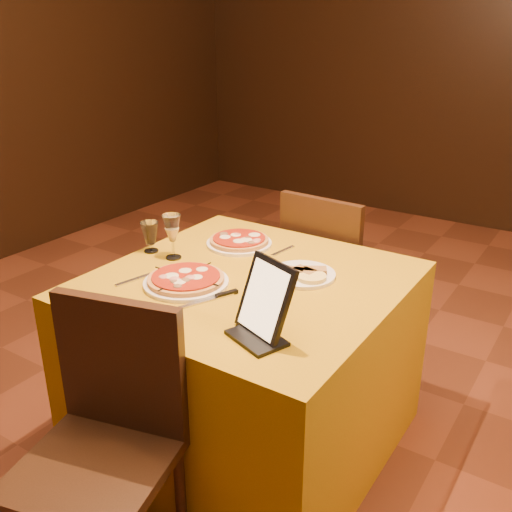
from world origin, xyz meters
The scene contains 13 objects.
floor centered at (0.00, 0.00, -0.01)m, with size 6.00×7.00×0.01m, color #5E2D19.
main_table centered at (-0.34, 0.14, 0.38)m, with size 1.10×1.10×0.75m, color #AF820B.
chair_main_near centered at (-0.34, -0.67, 0.46)m, with size 0.41×0.41×0.91m, color black, non-canonical shape.
chair_main_far centered at (-0.34, 0.94, 0.46)m, with size 0.40×0.40×0.91m, color black, non-canonical shape.
pizza_near centered at (-0.50, -0.03, 0.77)m, with size 0.32×0.32×0.03m.
pizza_far centered at (-0.56, 0.41, 0.77)m, with size 0.28×0.28×0.03m.
cutlet_dish centered at (-0.17, 0.27, 0.76)m, with size 0.25×0.25×0.03m.
wine_glass centered at (-0.70, 0.14, 0.84)m, with size 0.07×0.07×0.19m, color #EAD185, non-canonical shape.
water_glass centered at (-0.83, 0.14, 0.81)m, with size 0.07×0.07×0.13m, color silver, non-canonical shape.
tablet centered at (-0.06, -0.17, 0.87)m, with size 0.20×0.02×0.24m, color black.
knife centered at (-0.35, -0.10, 0.75)m, with size 0.22×0.02×0.01m, color silver.
fork_near centered at (-0.68, -0.11, 0.75)m, with size 0.15×0.02×0.01m, color silver.
fork_far centered at (-0.36, 0.44, 0.75)m, with size 0.14×0.02×0.01m, color silver.
Camera 1 is at (0.76, -1.49, 1.65)m, focal length 40.00 mm.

